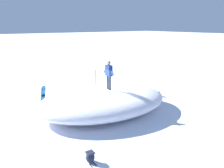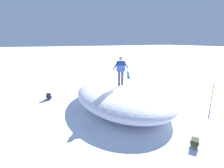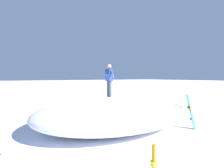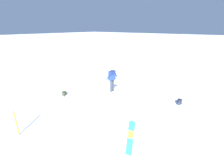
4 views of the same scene
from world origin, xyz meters
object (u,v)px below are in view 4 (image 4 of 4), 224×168
object	(u,v)px
snowboarder_standing	(112,78)
trail_marker_pole	(16,122)
snowboard_primary_upright	(130,137)
backpack_far	(179,102)
backpack_near	(64,93)

from	to	relation	value
snowboarder_standing	trail_marker_pole	distance (m)	5.67
snowboarder_standing	trail_marker_pole	size ratio (longest dim) A/B	1.11
snowboarder_standing	snowboard_primary_upright	bearing A→B (deg)	-39.48
backpack_far	trail_marker_pole	bearing A→B (deg)	-123.11
backpack_near	backpack_far	world-z (taller)	backpack_far
backpack_far	snowboarder_standing	bearing A→B (deg)	-133.14
backpack_far	trail_marker_pole	world-z (taller)	trail_marker_pole
snowboarder_standing	backpack_near	bearing A→B (deg)	-172.96
snowboarder_standing	snowboard_primary_upright	distance (m)	4.06
backpack_near	snowboarder_standing	bearing A→B (deg)	7.04
backpack_far	trail_marker_pole	size ratio (longest dim) A/B	0.35
backpack_near	trail_marker_pole	xyz separation A→B (m)	(2.32, -4.43, 0.61)
snowboarder_standing	backpack_far	world-z (taller)	snowboarder_standing
trail_marker_pole	snowboarder_standing	bearing A→B (deg)	65.87
snowboarder_standing	snowboard_primary_upright	world-z (taller)	snowboarder_standing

